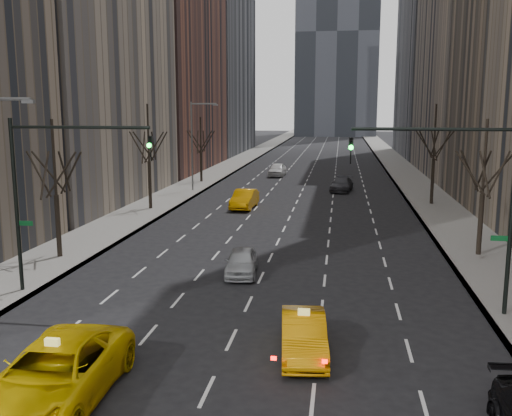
% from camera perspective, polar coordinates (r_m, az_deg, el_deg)
% --- Properties ---
extents(sidewalk_left, '(4.50, 320.00, 0.15)m').
position_cam_1_polar(sidewalk_left, '(83.89, -2.69, 4.20)').
color(sidewalk_left, slate).
rests_on(sidewalk_left, ground).
extents(sidewalk_right, '(4.50, 320.00, 0.15)m').
position_cam_1_polar(sidewalk_right, '(82.74, 14.24, 3.82)').
color(sidewalk_right, slate).
rests_on(sidewalk_right, ground).
extents(bld_left_far, '(14.00, 28.00, 44.00)m').
position_cam_1_polar(bld_left_far, '(82.99, -10.04, 19.19)').
color(bld_left_far, brown).
rests_on(bld_left_far, ground).
extents(tree_lw_b, '(3.36, 3.50, 7.82)m').
position_cam_1_polar(tree_lw_b, '(34.19, -19.35, 1.24)').
color(tree_lw_b, black).
rests_on(tree_lw_b, ground).
extents(tree_lw_c, '(3.36, 3.50, 8.74)m').
position_cam_1_polar(tree_lw_c, '(48.76, -10.64, 4.49)').
color(tree_lw_c, black).
rests_on(tree_lw_c, ground).
extents(tree_lw_d, '(3.36, 3.50, 7.36)m').
position_cam_1_polar(tree_lw_d, '(66.01, -5.53, 5.62)').
color(tree_lw_d, black).
rests_on(tree_lw_d, ground).
extents(tree_rw_b, '(3.36, 3.50, 7.82)m').
position_cam_1_polar(tree_rw_b, '(35.17, 21.70, 1.32)').
color(tree_rw_b, black).
rests_on(tree_rw_b, ground).
extents(tree_rw_c, '(3.36, 3.50, 8.74)m').
position_cam_1_polar(tree_rw_c, '(52.70, 17.33, 4.61)').
color(tree_rw_c, black).
rests_on(tree_rw_c, ground).
extents(traffic_mast_left, '(6.69, 0.39, 8.00)m').
position_cam_1_polar(traffic_mast_left, '(27.36, -20.00, 2.86)').
color(traffic_mast_left, black).
rests_on(traffic_mast_left, ground).
extents(traffic_mast_right, '(6.69, 0.39, 8.00)m').
position_cam_1_polar(traffic_mast_right, '(24.63, 20.62, 2.09)').
color(traffic_mast_right, black).
rests_on(traffic_mast_right, ground).
extents(streetlight_far, '(2.83, 0.22, 9.00)m').
position_cam_1_polar(streetlight_far, '(58.83, -6.10, 7.07)').
color(streetlight_far, slate).
rests_on(streetlight_far, ground).
extents(taxi_suv, '(3.22, 6.63, 1.82)m').
position_cam_1_polar(taxi_suv, '(18.33, -19.50, -15.45)').
color(taxi_suv, '#E3BB04').
rests_on(taxi_suv, ground).
extents(taxi_sedan, '(2.00, 4.55, 1.46)m').
position_cam_1_polar(taxi_sedan, '(20.62, 4.78, -12.51)').
color(taxi_sedan, orange).
rests_on(taxi_sedan, ground).
extents(silver_sedan_ahead, '(2.00, 4.10, 1.35)m').
position_cam_1_polar(silver_sedan_ahead, '(29.83, -1.47, -5.41)').
color(silver_sedan_ahead, '#ACB0B4').
rests_on(silver_sedan_ahead, ground).
extents(far_taxi, '(1.92, 4.96, 1.61)m').
position_cam_1_polar(far_taxi, '(49.15, -1.16, 0.90)').
color(far_taxi, '#F69E05').
rests_on(far_taxi, ground).
extents(far_suv_grey, '(2.65, 5.14, 1.43)m').
position_cam_1_polar(far_suv_grey, '(59.92, 8.57, 2.36)').
color(far_suv_grey, '#303035').
rests_on(far_suv_grey, ground).
extents(far_car_white, '(2.11, 4.90, 1.65)m').
position_cam_1_polar(far_car_white, '(72.25, 2.14, 3.86)').
color(far_car_white, silver).
rests_on(far_car_white, ground).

